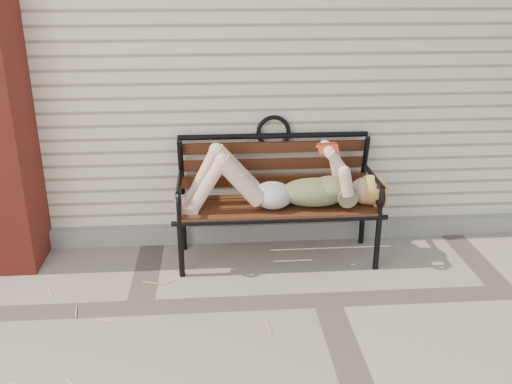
{
  "coord_description": "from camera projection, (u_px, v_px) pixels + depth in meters",
  "views": [
    {
      "loc": [
        -0.73,
        -3.28,
        2.07
      ],
      "look_at": [
        -0.45,
        0.43,
        0.63
      ],
      "focal_mm": 40.0,
      "sensor_mm": 36.0,
      "label": 1
    }
  ],
  "objects": [
    {
      "name": "ground",
      "position": [
        327.0,
        300.0,
        3.85
      ],
      "size": [
        80.0,
        80.0,
        0.0
      ],
      "primitive_type": "plane",
      "color": "gray",
      "rests_on": "ground"
    },
    {
      "name": "house_wall",
      "position": [
        279.0,
        29.0,
        6.1
      ],
      "size": [
        8.0,
        4.0,
        3.0
      ],
      "primitive_type": "cube",
      "color": "beige",
      "rests_on": "ground"
    },
    {
      "name": "foundation_strip",
      "position": [
        304.0,
        230.0,
        4.72
      ],
      "size": [
        8.0,
        0.1,
        0.15
      ],
      "primitive_type": "cube",
      "color": "gray",
      "rests_on": "ground"
    },
    {
      "name": "garden_bench",
      "position": [
        276.0,
        182.0,
        4.29
      ],
      "size": [
        1.63,
        0.65,
        1.05
      ],
      "color": "black",
      "rests_on": "ground"
    },
    {
      "name": "reading_woman",
      "position": [
        280.0,
        184.0,
        4.16
      ],
      "size": [
        1.54,
        0.35,
        0.48
      ],
      "color": "#0A3248",
      "rests_on": "ground"
    },
    {
      "name": "straw_scatter",
      "position": [
        114.0,
        351.0,
        3.32
      ],
      "size": [
        2.86,
        1.76,
        0.01
      ],
      "color": "#E4BD6F",
      "rests_on": "ground"
    }
  ]
}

